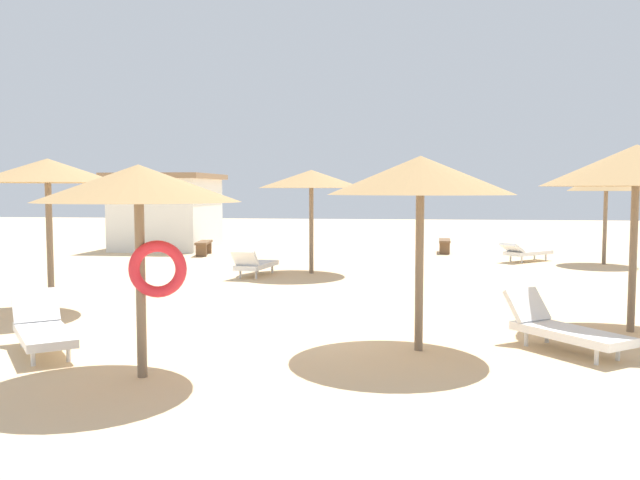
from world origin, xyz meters
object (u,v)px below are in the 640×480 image
Objects in this scene: lounger_1 at (255,264)px; lounger_3 at (43,329)px; parasol_3 at (139,187)px; beach_cabana at (168,211)px; bench_1 at (445,243)px; parasol_5 at (48,171)px; bench_0 at (204,245)px; parasol_0 at (606,180)px; parasol_1 at (311,179)px; parasol_4 at (420,176)px; parasol_2 at (636,166)px; lounger_0 at (526,252)px; lounger_4 at (562,328)px.

lounger_3 is (-1.16, -8.41, 0.00)m from lounger_1.
lounger_3 is (-1.90, 1.02, -2.01)m from parasol_3.
beach_cabana is (-5.23, 7.72, 1.16)m from lounger_1.
bench_1 is at bearing -2.73° from beach_cabana.
parasol_5 is at bearing -122.52° from bench_1.
beach_cabana is (-2.18, 2.39, 1.13)m from bench_0.
parasol_0 reaches higher than bench_0.
beach_cabana is at bearing 177.27° from bench_1.
parasol_3 is (-0.68, -10.23, -0.24)m from parasol_1.
bench_0 is (-3.78, 14.76, -1.99)m from parasol_3.
parasol_4 reaches higher than lounger_1.
parasol_2 is 15.68m from bench_0.
lounger_1 is (-7.82, -4.57, 0.01)m from lounger_0.
parasol_2 is (6.17, -6.76, 0.10)m from parasol_1.
lounger_0 is at bearing -3.96° from bench_0.
lounger_3 is at bearing -124.67° from lounger_0.
parasol_1 reaches higher than lounger_3.
lounger_4 is (6.17, -7.43, 0.00)m from lounger_1.
parasol_2 reaches higher than beach_cabana.
parasol_4 reaches higher than bench_0.
lounger_3 reaches higher than lounger_0.
lounger_0 is at bearing 88.74° from parasol_2.
lounger_1 is 1.04× the size of lounger_4.
parasol_5 is 1.48× the size of lounger_1.
parasol_0 reaches higher than parasol_3.
lounger_1 is at bearing -157.83° from parasol_0.
parasol_5 reaches higher than lounger_0.
parasol_4 is (3.40, 1.79, 0.15)m from parasol_3.
parasol_2 is 1.99× the size of bench_1.
parasol_3 reaches higher than lounger_0.
parasol_4 is (-5.95, -11.75, -0.10)m from parasol_0.
parasol_2 is 1.56× the size of lounger_1.
beach_cabana is at bearing 166.73° from parasol_0.
parasol_4 is at bearing -174.13° from lounger_4.
parasol_5 is at bearing 177.31° from parasol_2.
parasol_0 is 0.98× the size of parasol_2.
parasol_0 is 1.59× the size of lounger_4.
lounger_0 is at bearing 63.17° from parasol_3.
parasol_5 is (-6.81, 2.16, 0.15)m from parasol_4.
bench_1 is at bearing 12.56° from bench_0.
parasol_0 is 1.59× the size of lounger_3.
bench_0 is (-9.22, 12.76, 0.02)m from lounger_4.
bench_1 is at bearing 67.15° from lounger_3.
lounger_3 is 13.86m from bench_0.
parasol_5 is 13.50m from beach_cabana.
parasol_4 is 12.94m from lounger_0.
parasol_2 is 1.96× the size of bench_0.
parasol_3 is 0.94× the size of parasol_4.
lounger_3 is at bearing -62.70° from parasol_5.
bench_1 is at bearing 57.48° from parasol_5.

